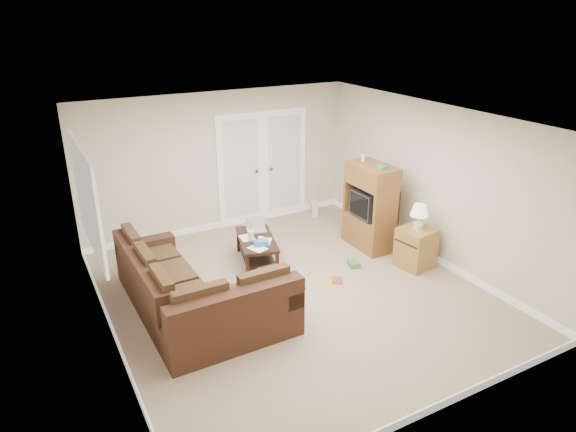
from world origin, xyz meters
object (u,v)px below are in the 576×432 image
coffee_table (257,249)px  tv_armoire (370,206)px  sectional_sofa (191,298)px  side_cabinet (416,245)px

coffee_table → tv_armoire: bearing=5.7°
sectional_sofa → coffee_table: sectional_sofa is taller
coffee_table → tv_armoire: size_ratio=0.76×
sectional_sofa → coffee_table: 1.78m
coffee_table → sectional_sofa: bearing=-128.4°
coffee_table → side_cabinet: side_cabinet is taller
sectional_sofa → side_cabinet: side_cabinet is taller
sectional_sofa → coffee_table: (1.44, 1.05, -0.08)m
sectional_sofa → side_cabinet: (3.58, -0.25, 0.06)m
tv_armoire → coffee_table: bearing=170.5°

